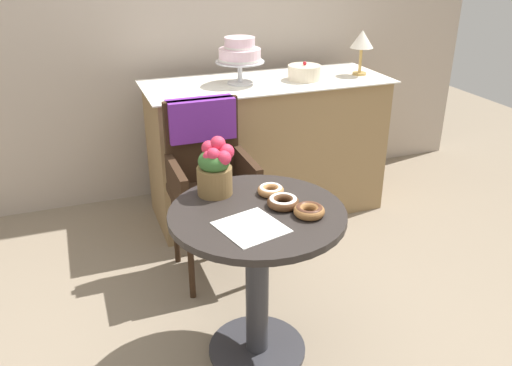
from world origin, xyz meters
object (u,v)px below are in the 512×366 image
Objects in this scene: flower_vase at (215,168)px; tiered_cake_stand at (240,54)px; donut_side at (309,210)px; table_lamp at (362,41)px; wicker_chair at (207,161)px; donut_front at (283,201)px; cafe_table at (257,256)px; donut_mid at (271,190)px; round_layer_cake at (304,72)px.

flower_vase is 1.21m from tiered_cake_stand.
donut_side is 0.44× the size of table_lamp.
donut_side is at bearing -97.71° from tiered_cake_stand.
donut_side is at bearing -84.34° from wicker_chair.
flower_vase is 0.83× the size of tiered_cake_stand.
cafe_table is at bearing -178.15° from donut_front.
flower_vase is 0.87× the size of table_lamp.
wicker_chair is 8.38× the size of donut_mid.
flower_vase is at bearing -113.76° from tiered_cake_stand.
donut_front reaches higher than cafe_table.
table_lamp is (1.00, 1.36, 0.37)m from donut_side.
flower_vase reaches higher than wicker_chair.
round_layer_cake is at bearing 58.04° from cafe_table.
round_layer_cake reaches higher than cafe_table.
donut_front is 1.36m from tiered_cake_stand.
tiered_cake_stand reaches higher than cafe_table.
table_lamp reaches higher than wicker_chair.
donut_front is 0.13m from donut_side.
flower_vase reaches higher than donut_front.
donut_mid is 0.46× the size of flower_vase.
wicker_chair is at bearing 99.36° from donut_mid.
wicker_chair reaches higher than donut_front.
round_layer_cake is at bearing 179.65° from table_lamp.
wicker_chair is at bearing 98.26° from donut_front.
donut_mid is (-0.00, 0.12, -0.00)m from donut_front.
donut_side reaches higher than cafe_table.
donut_front is at bearing -130.60° from table_lamp.
flower_vase is (-0.22, 0.21, 0.10)m from donut_front.
donut_front is at bearing 1.85° from cafe_table.
donut_side is at bearing -31.05° from cafe_table.
tiered_cake_stand is at bearing 82.29° from donut_side.
wicker_chair is 7.24× the size of donut_front.
donut_mid is at bearing 49.21° from cafe_table.
flower_vase is at bearing 132.04° from donut_side.
round_layer_cake is at bearing 26.16° from wicker_chair.
donut_mid reaches higher than cafe_table.
donut_side is (0.07, -0.23, 0.00)m from donut_mid.
round_layer_cake reaches higher than wicker_chair.
tiered_cake_stand is 0.81m from table_lamp.
flower_vase is 1.37m from round_layer_cake.
donut_side reaches higher than donut_mid.
donut_front is 1.68m from table_lamp.
tiered_cake_stand is (0.37, 1.30, 0.57)m from cafe_table.
round_layer_cake is at bearing 59.14° from donut_mid.
table_lamp is (1.29, 1.04, 0.28)m from flower_vase.
tiered_cake_stand is at bearing 78.82° from donut_front.
donut_mid is at bearing 92.33° from donut_front.
flower_vase is at bearing 157.93° from donut_mid.
table_lamp is (0.81, -0.05, 0.03)m from tiered_cake_stand.
round_layer_cake is (0.78, 1.25, 0.44)m from cafe_table.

